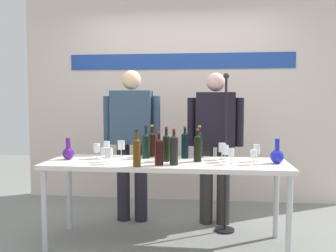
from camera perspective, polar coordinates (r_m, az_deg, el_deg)
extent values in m
plane|color=gray|center=(3.54, -0.28, -17.94)|extent=(10.00, 10.00, 0.00)
cube|color=silver|center=(4.85, 1.89, 6.13)|extent=(4.17, 0.10, 3.00)
cube|color=#2447A1|center=(4.82, 1.84, 10.05)|extent=(2.92, 0.01, 0.20)
cube|color=silver|center=(3.33, -0.29, -5.88)|extent=(2.18, 0.67, 0.04)
cylinder|color=silver|center=(3.43, -18.69, -12.43)|extent=(0.05, 0.05, 0.73)
cylinder|color=silver|center=(3.19, 18.35, -13.68)|extent=(0.05, 0.05, 0.73)
cylinder|color=silver|center=(3.94, -15.10, -10.20)|extent=(0.05, 0.05, 0.73)
cylinder|color=silver|center=(3.73, 16.50, -11.03)|extent=(0.05, 0.05, 0.73)
sphere|color=#4A1A82|center=(3.56, -15.26, -4.16)|extent=(0.11, 0.11, 0.11)
cylinder|color=#4A1A82|center=(3.55, -15.29, -2.62)|extent=(0.04, 0.04, 0.10)
sphere|color=#1C25C0|center=(3.36, 16.62, -4.59)|extent=(0.12, 0.12, 0.12)
cylinder|color=#1C25C0|center=(3.35, 16.65, -2.83)|extent=(0.04, 0.04, 0.11)
cylinder|color=#24222C|center=(4.10, -6.97, -8.64)|extent=(0.14, 0.14, 0.85)
cylinder|color=#24222C|center=(4.06, -4.24, -8.75)|extent=(0.14, 0.14, 0.85)
cube|color=#32485D|center=(3.98, -5.68, 1.37)|extent=(0.44, 0.22, 0.57)
cylinder|color=#32485D|center=(4.05, -9.39, 0.97)|extent=(0.09, 0.09, 0.52)
cylinder|color=#32485D|center=(3.94, -1.85, 0.93)|extent=(0.09, 0.09, 0.52)
sphere|color=beige|center=(3.98, -5.72, 7.15)|extent=(0.21, 0.21, 0.21)
cylinder|color=#302D2B|center=(4.00, 5.98, -9.07)|extent=(0.14, 0.14, 0.84)
cylinder|color=#302D2B|center=(4.00, 8.62, -9.09)|extent=(0.14, 0.14, 0.84)
cube|color=black|center=(3.90, 7.39, 1.05)|extent=(0.40, 0.22, 0.57)
cylinder|color=black|center=(3.90, 3.69, 0.66)|extent=(0.09, 0.09, 0.51)
cylinder|color=black|center=(3.91, 11.09, 0.60)|extent=(0.09, 0.09, 0.51)
sphere|color=beige|center=(3.90, 7.45, 6.81)|extent=(0.20, 0.20, 0.20)
cylinder|color=black|center=(3.57, 4.90, -3.08)|extent=(0.07, 0.07, 0.22)
cone|color=black|center=(3.56, 4.92, -1.08)|extent=(0.07, 0.07, 0.03)
cylinder|color=black|center=(3.56, 4.92, -0.73)|extent=(0.02, 0.02, 0.07)
cylinder|color=gold|center=(3.55, 4.92, -0.05)|extent=(0.03, 0.03, 0.02)
cylinder|color=black|center=(3.50, -3.45, -3.31)|extent=(0.07, 0.07, 0.21)
cone|color=black|center=(3.49, -3.46, -1.38)|extent=(0.07, 0.07, 0.03)
cylinder|color=black|center=(3.49, -3.46, -0.88)|extent=(0.02, 0.02, 0.09)
cylinder|color=black|center=(3.48, -3.46, -0.05)|extent=(0.03, 0.03, 0.02)
cylinder|color=black|center=(3.32, -0.25, -3.62)|extent=(0.06, 0.06, 0.22)
cone|color=black|center=(3.31, -0.25, -1.51)|extent=(0.06, 0.06, 0.03)
cylinder|color=black|center=(3.31, -0.25, -1.04)|extent=(0.02, 0.02, 0.08)
cylinder|color=#AE2619|center=(3.30, -0.25, -0.23)|extent=(0.03, 0.03, 0.02)
cylinder|color=#4E300A|center=(3.07, -4.88, -4.32)|extent=(0.07, 0.07, 0.22)
cone|color=#4E300A|center=(3.06, -4.90, -2.09)|extent=(0.07, 0.07, 0.03)
cylinder|color=#4E300A|center=(3.06, -4.90, -1.59)|extent=(0.03, 0.03, 0.08)
cylinder|color=black|center=(3.05, -4.91, -0.72)|extent=(0.03, 0.03, 0.02)
cylinder|color=black|center=(3.51, 2.65, -3.19)|extent=(0.07, 0.07, 0.23)
cone|color=black|center=(3.49, 2.65, -1.15)|extent=(0.07, 0.07, 0.03)
cylinder|color=black|center=(3.49, 2.65, -0.83)|extent=(0.02, 0.02, 0.06)
cylinder|color=#B12820|center=(3.49, 2.66, -0.19)|extent=(0.03, 0.03, 0.02)
cylinder|color=black|center=(3.14, 0.93, -3.96)|extent=(0.07, 0.07, 0.24)
cone|color=black|center=(3.12, 0.93, -1.60)|extent=(0.07, 0.07, 0.03)
cylinder|color=black|center=(3.12, 0.93, -1.26)|extent=(0.03, 0.03, 0.06)
cylinder|color=#B3281C|center=(3.12, 0.93, -0.54)|extent=(0.03, 0.03, 0.02)
cylinder|color=black|center=(3.13, -1.40, -4.24)|extent=(0.08, 0.08, 0.21)
cone|color=black|center=(3.12, -1.40, -2.12)|extent=(0.08, 0.08, 0.03)
cylinder|color=black|center=(3.12, -1.40, -1.77)|extent=(0.02, 0.02, 0.07)
cylinder|color=#AE2220|center=(3.11, -1.41, -1.02)|extent=(0.03, 0.03, 0.02)
cylinder|color=black|center=(3.32, 4.63, -3.65)|extent=(0.07, 0.07, 0.22)
cone|color=black|center=(3.30, 4.65, -1.52)|extent=(0.07, 0.07, 0.03)
cylinder|color=black|center=(3.30, 4.65, -1.21)|extent=(0.02, 0.02, 0.06)
cylinder|color=red|center=(3.30, 4.65, -0.55)|extent=(0.03, 0.03, 0.02)
cylinder|color=black|center=(3.62, -2.49, -3.03)|extent=(0.07, 0.07, 0.22)
cone|color=black|center=(3.60, -2.50, -1.12)|extent=(0.07, 0.07, 0.03)
cylinder|color=black|center=(3.60, -2.50, -0.69)|extent=(0.03, 0.03, 0.08)
cylinder|color=gold|center=(3.60, -2.50, 0.05)|extent=(0.03, 0.03, 0.02)
cylinder|color=white|center=(3.54, -9.51, -5.01)|extent=(0.06, 0.06, 0.00)
cylinder|color=white|center=(3.53, -9.52, -4.39)|extent=(0.01, 0.01, 0.07)
cylinder|color=white|center=(3.52, -9.53, -3.06)|extent=(0.06, 0.06, 0.09)
cylinder|color=white|center=(3.56, -11.02, -4.96)|extent=(0.06, 0.06, 0.00)
cylinder|color=white|center=(3.56, -11.03, -4.48)|extent=(0.01, 0.01, 0.06)
cylinder|color=white|center=(3.55, -11.04, -3.35)|extent=(0.06, 0.06, 0.08)
cylinder|color=white|center=(3.65, -7.29, -4.69)|extent=(0.06, 0.06, 0.00)
cylinder|color=white|center=(3.65, -7.30, -4.15)|extent=(0.01, 0.01, 0.07)
cylinder|color=white|center=(3.64, -7.31, -2.94)|extent=(0.07, 0.07, 0.09)
cylinder|color=white|center=(3.36, -9.92, -5.50)|extent=(0.06, 0.06, 0.00)
cylinder|color=white|center=(3.35, -9.93, -4.99)|extent=(0.01, 0.01, 0.06)
cylinder|color=white|center=(3.34, -9.94, -3.93)|extent=(0.06, 0.06, 0.07)
cylinder|color=white|center=(3.26, -9.18, -5.80)|extent=(0.05, 0.05, 0.00)
cylinder|color=white|center=(3.25, -9.18, -5.28)|extent=(0.01, 0.01, 0.06)
cylinder|color=white|center=(3.24, -9.20, -4.09)|extent=(0.07, 0.07, 0.08)
cylinder|color=white|center=(3.34, 8.86, -5.55)|extent=(0.05, 0.05, 0.00)
cylinder|color=white|center=(3.33, 8.87, -4.96)|extent=(0.01, 0.01, 0.07)
cylinder|color=white|center=(3.32, 8.88, -3.68)|extent=(0.06, 0.06, 0.08)
cylinder|color=white|center=(3.26, 13.20, -5.84)|extent=(0.05, 0.05, 0.00)
cylinder|color=white|center=(3.25, 13.21, -5.32)|extent=(0.01, 0.01, 0.06)
cylinder|color=white|center=(3.24, 13.23, -4.23)|extent=(0.06, 0.06, 0.07)
cylinder|color=white|center=(3.23, 9.75, -5.87)|extent=(0.05, 0.05, 0.00)
cylinder|color=white|center=(3.23, 9.76, -5.25)|extent=(0.01, 0.01, 0.07)
cylinder|color=white|center=(3.22, 9.77, -4.06)|extent=(0.06, 0.06, 0.07)
cylinder|color=white|center=(3.47, 8.40, -5.18)|extent=(0.06, 0.06, 0.00)
cylinder|color=white|center=(3.46, 8.40, -4.58)|extent=(0.01, 0.01, 0.07)
cylinder|color=white|center=(3.45, 8.42, -3.32)|extent=(0.07, 0.07, 0.08)
cylinder|color=white|center=(3.43, 13.60, -5.34)|extent=(0.06, 0.06, 0.00)
cylinder|color=white|center=(3.43, 13.61, -4.80)|extent=(0.01, 0.01, 0.06)
cylinder|color=white|center=(3.42, 13.63, -3.54)|extent=(0.06, 0.06, 0.09)
cylinder|color=black|center=(3.90, 8.80, -15.71)|extent=(0.20, 0.20, 0.02)
cylinder|color=black|center=(3.71, 8.93, -4.65)|extent=(0.02, 0.02, 1.53)
sphere|color=#232328|center=(3.68, 9.07, 7.72)|extent=(0.06, 0.06, 0.06)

